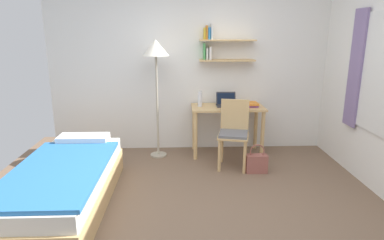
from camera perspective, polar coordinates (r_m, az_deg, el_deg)
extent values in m
plane|color=brown|center=(3.55, 2.08, -15.55)|extent=(5.28, 5.28, 0.00)
cube|color=white|center=(5.11, 0.54, 9.28)|extent=(4.40, 0.05, 2.60)
cube|color=tan|center=(5.01, 6.06, 10.18)|extent=(0.82, 0.22, 0.02)
cube|color=#4CA856|center=(4.99, 2.14, 11.71)|extent=(0.02, 0.14, 0.23)
cube|color=silver|center=(5.00, 2.59, 11.34)|extent=(0.03, 0.13, 0.17)
cube|color=silver|center=(4.99, 3.12, 11.41)|extent=(0.03, 0.17, 0.18)
cube|color=tan|center=(4.99, 6.15, 13.48)|extent=(0.82, 0.22, 0.02)
cube|color=gold|center=(4.98, 2.17, 14.64)|extent=(0.02, 0.14, 0.17)
cube|color=orange|center=(4.98, 2.55, 14.81)|extent=(0.02, 0.16, 0.20)
cube|color=#3384C6|center=(4.97, 2.94, 14.65)|extent=(0.03, 0.17, 0.17)
cube|color=silver|center=(4.99, 3.40, 14.94)|extent=(0.02, 0.16, 0.22)
cube|color=silver|center=(4.21, 29.99, 6.81)|extent=(0.02, 0.85, 1.35)
cube|color=white|center=(4.21, 30.10, 6.81)|extent=(0.01, 0.79, 1.29)
cube|color=gray|center=(4.66, 26.29, 7.85)|extent=(0.03, 0.28, 1.45)
cube|color=tan|center=(3.84, -20.91, -11.73)|extent=(0.88, 2.01, 0.28)
cube|color=silver|center=(3.75, -21.22, -8.71)|extent=(0.84, 1.95, 0.16)
cube|color=#2D70B7|center=(3.61, -21.97, -8.00)|extent=(0.89, 1.65, 0.04)
cube|color=white|center=(4.41, -18.16, -3.15)|extent=(0.61, 0.28, 0.10)
cube|color=tan|center=(4.92, 6.15, 2.17)|extent=(1.07, 0.53, 0.03)
cylinder|color=tan|center=(4.76, 0.61, -2.77)|extent=(0.06, 0.06, 0.71)
cylinder|color=tan|center=(4.91, 12.02, -2.58)|extent=(0.06, 0.06, 0.71)
cylinder|color=tan|center=(5.18, 0.38, -1.32)|extent=(0.06, 0.06, 0.71)
cylinder|color=tan|center=(5.31, 10.90, -1.18)|extent=(0.06, 0.06, 0.71)
cube|color=tan|center=(4.47, 7.13, -2.74)|extent=(0.48, 0.48, 0.03)
cube|color=slate|center=(4.46, 7.14, -2.37)|extent=(0.44, 0.45, 0.04)
cube|color=tan|center=(4.58, 7.38, 0.99)|extent=(0.38, 0.12, 0.41)
cylinder|color=tan|center=(4.40, 4.73, -6.16)|extent=(0.04, 0.04, 0.44)
cylinder|color=tan|center=(4.39, 9.05, -6.39)|extent=(0.04, 0.04, 0.44)
cylinder|color=tan|center=(4.72, 5.17, -4.72)|extent=(0.04, 0.04, 0.44)
cylinder|color=tan|center=(4.70, 9.19, -4.93)|extent=(0.04, 0.04, 0.44)
cylinder|color=#B2A893|center=(5.04, -5.77, -5.95)|extent=(0.24, 0.24, 0.02)
cylinder|color=#B2A893|center=(4.83, -6.00, 2.29)|extent=(0.03, 0.03, 1.46)
cone|color=silver|center=(4.72, -6.28, 12.28)|extent=(0.37, 0.37, 0.22)
cube|color=#2D2D33|center=(4.92, 5.93, 2.43)|extent=(0.29, 0.21, 0.01)
cube|color=#2D2D33|center=(4.97, 5.85, 3.73)|extent=(0.29, 0.06, 0.19)
cube|color=black|center=(4.97, 5.85, 3.70)|extent=(0.26, 0.05, 0.16)
cylinder|color=silver|center=(4.86, 1.38, 3.67)|extent=(0.06, 0.06, 0.23)
cube|color=purple|center=(4.97, 10.28, 2.51)|extent=(0.16, 0.19, 0.03)
cube|color=orange|center=(4.96, 10.38, 2.82)|extent=(0.15, 0.23, 0.03)
cube|color=#99564C|center=(4.48, 11.04, -7.36)|extent=(0.28, 0.13, 0.24)
torus|color=#99564C|center=(4.42, 11.15, -5.31)|extent=(0.19, 0.02, 0.19)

